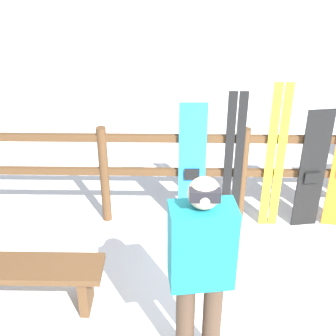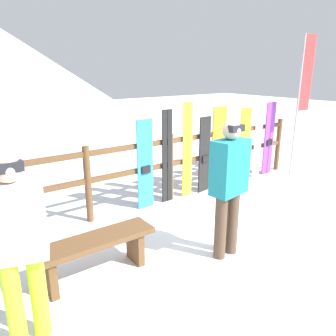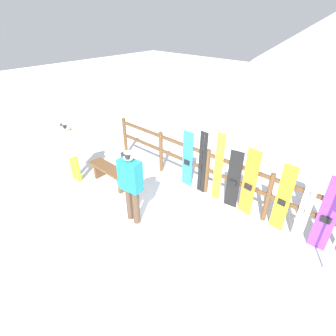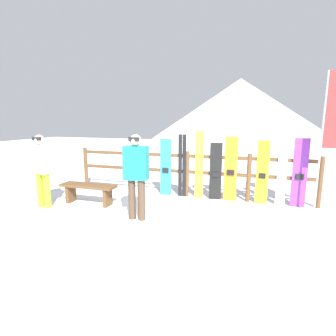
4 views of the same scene
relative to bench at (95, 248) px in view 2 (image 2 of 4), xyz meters
The scene contains 14 objects.
ground_plane 2.06m from the bench, 13.58° to the right, with size 40.00×40.00×0.00m, color white.
fence 2.40m from the bench, 33.69° to the left, with size 6.02×0.10×1.14m.
bench is the anchor object (origin of this frame).
person_white 1.11m from the bench, 148.59° to the right, with size 0.47×0.35×1.59m.
person_teal 1.65m from the bench, 19.65° to the right, with size 0.47×0.30×1.64m.
snowboard_blue 1.95m from the bench, 41.25° to the left, with size 0.29×0.06×1.44m.
ski_pair_black 2.30m from the bench, 34.08° to the left, with size 0.19×0.02×1.56m.
ski_pair_yellow 2.66m from the bench, 28.84° to the left, with size 0.19×0.02×1.65m.
snowboard_black_stripe 3.00m from the bench, 25.05° to the left, with size 0.29×0.09×1.38m.
snowboard_orange 3.32m from the bench, 22.48° to the left, with size 0.30×0.08×1.53m.
snowboard_yellow 3.97m from the bench, 18.58° to the left, with size 0.27×0.07×1.46m.
ski_pair_white 4.37m from the bench, 16.91° to the left, with size 0.20×0.02×1.58m.
snowboard_purple 4.70m from the bench, 15.60° to the left, with size 0.30×0.07×1.52m.
rental_flag 5.17m from the bench, ahead, with size 0.40×0.04×2.81m.
Camera 2 is at (-3.17, -2.47, 2.16)m, focal length 35.00 mm.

